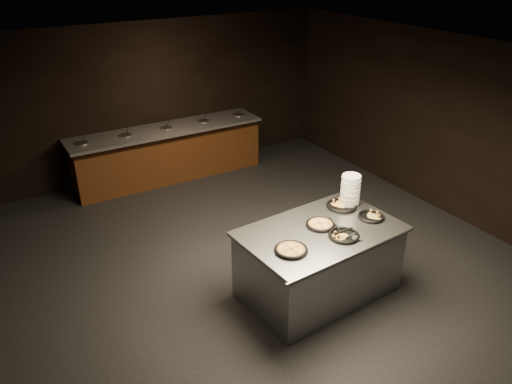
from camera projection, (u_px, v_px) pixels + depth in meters
room at (268, 174)px, 6.42m from camera, size 7.02×8.02×2.92m
salad_bar at (169, 156)px, 9.60m from camera, size 3.70×0.83×1.18m
serving_counter at (319, 263)px, 6.38m from camera, size 2.06×1.40×0.95m
plate_stack at (350, 190)px, 6.66m from camera, size 0.25×0.25×0.42m
pan_veggie_whole at (291, 250)px, 5.72m from camera, size 0.39×0.39×0.04m
pan_cheese_whole at (320, 224)px, 6.24m from camera, size 0.37×0.37×0.04m
pan_cheese_slices_a at (342, 206)px, 6.68m from camera, size 0.41×0.41×0.04m
pan_cheese_slices_b at (344, 235)px, 6.00m from camera, size 0.38×0.38×0.04m
pan_veggie_slices at (371, 216)px, 6.41m from camera, size 0.34×0.34×0.04m
server_left at (331, 224)px, 6.15m from camera, size 0.11×0.29×0.14m
server_right at (347, 233)px, 5.93m from camera, size 0.30×0.25×0.17m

